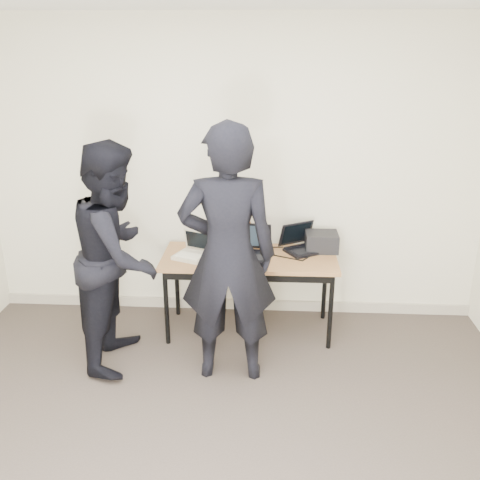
# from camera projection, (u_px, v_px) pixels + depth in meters

# --- Properties ---
(room) EXTENTS (4.60, 4.60, 2.80)m
(room) POSITION_uv_depth(u_px,v_px,m) (202.00, 275.00, 2.68)
(room) COLOR #413731
(room) RESTS_ON ground
(desk) EXTENTS (1.50, 0.65, 0.72)m
(desk) POSITION_uv_depth(u_px,v_px,m) (249.00, 263.00, 4.61)
(desk) COLOR #966539
(desk) RESTS_ON ground
(laptop_beige) EXTENTS (0.34, 0.34, 0.21)m
(laptop_beige) POSITION_uv_depth(u_px,v_px,m) (193.00, 252.00, 4.57)
(laptop_beige) COLOR #BCB296
(laptop_beige) RESTS_ON desk
(laptop_center) EXTENTS (0.39, 0.38, 0.27)m
(laptop_center) POSITION_uv_depth(u_px,v_px,m) (249.00, 249.00, 4.59)
(laptop_center) COLOR black
(laptop_center) RESTS_ON desk
(laptop_right) EXTENTS (0.44, 0.43, 0.24)m
(laptop_right) POSITION_uv_depth(u_px,v_px,m) (302.00, 244.00, 4.72)
(laptop_right) COLOR black
(laptop_right) RESTS_ON desk
(leather_satchel) EXTENTS (0.38, 0.21, 0.25)m
(leather_satchel) POSITION_uv_depth(u_px,v_px,m) (230.00, 234.00, 4.77)
(leather_satchel) COLOR brown
(leather_satchel) RESTS_ON desk
(tissue) EXTENTS (0.15, 0.12, 0.08)m
(tissue) POSITION_uv_depth(u_px,v_px,m) (234.00, 217.00, 4.72)
(tissue) COLOR white
(tissue) RESTS_ON leather_satchel
(equipment_box) EXTENTS (0.29, 0.24, 0.16)m
(equipment_box) POSITION_uv_depth(u_px,v_px,m) (322.00, 242.00, 4.71)
(equipment_box) COLOR black
(equipment_box) RESTS_ON desk
(power_brick) EXTENTS (0.10, 0.07, 0.03)m
(power_brick) POSITION_uv_depth(u_px,v_px,m) (222.00, 262.00, 4.44)
(power_brick) COLOR black
(power_brick) RESTS_ON desk
(cables) EXTENTS (1.15, 0.43, 0.01)m
(cables) POSITION_uv_depth(u_px,v_px,m) (255.00, 256.00, 4.59)
(cables) COLOR black
(cables) RESTS_ON desk
(person_typist) EXTENTS (0.74, 0.51, 1.97)m
(person_typist) POSITION_uv_depth(u_px,v_px,m) (228.00, 256.00, 3.89)
(person_typist) COLOR black
(person_typist) RESTS_ON ground
(person_observer) EXTENTS (0.69, 0.88, 1.79)m
(person_observer) POSITION_uv_depth(u_px,v_px,m) (117.00, 256.00, 4.15)
(person_observer) COLOR black
(person_observer) RESTS_ON ground
(baseboard) EXTENTS (4.50, 0.03, 0.10)m
(baseboard) POSITION_uv_depth(u_px,v_px,m) (234.00, 304.00, 5.22)
(baseboard) COLOR #ABA28E
(baseboard) RESTS_ON ground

